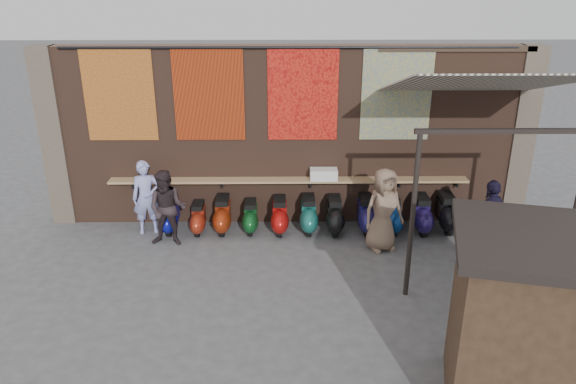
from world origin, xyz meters
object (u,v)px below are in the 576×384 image
object	(u,v)px
scooter_stool_6	(335,215)
scooter_stool_9	(421,215)
scooter_stool_8	(392,214)
scooter_stool_4	(280,216)
scooter_stool_2	(223,215)
scooter_stool_10	(446,213)
scooter_stool_1	(198,218)
diner_left	(146,197)
shelf_box	(324,174)
market_stall	(546,332)
scooter_stool_7	(366,214)
scooter_stool_3	(251,217)
shopper_grey	(503,260)
scooter_stool_0	(171,215)
scooter_stool_5	(309,215)
diner_right	(167,209)
shopper_navy	(490,219)
shopper_tan	(383,210)

from	to	relation	value
scooter_stool_6	scooter_stool_9	distance (m)	1.93
scooter_stool_8	scooter_stool_4	bearing A→B (deg)	-179.69
scooter_stool_2	scooter_stool_10	distance (m)	5.00
scooter_stool_1	scooter_stool_6	world-z (taller)	scooter_stool_6
diner_left	scooter_stool_10	bearing A→B (deg)	-12.41
shelf_box	market_stall	size ratio (longest dim) A/B	0.25
scooter_stool_4	scooter_stool_6	distance (m)	1.22
scooter_stool_2	scooter_stool_4	distance (m)	1.27
scooter_stool_7	scooter_stool_8	size ratio (longest dim) A/B	0.97
scooter_stool_3	shopper_grey	distance (m)	5.40
scooter_stool_2	scooter_stool_4	world-z (taller)	scooter_stool_2
scooter_stool_0	scooter_stool_2	distance (m)	1.17
scooter_stool_3	scooter_stool_5	world-z (taller)	scooter_stool_5
scooter_stool_1	scooter_stool_2	xyz separation A→B (m)	(0.54, 0.04, 0.06)
scooter_stool_5	scooter_stool_10	world-z (taller)	scooter_stool_10
scooter_stool_10	scooter_stool_7	bearing A→B (deg)	-178.79
scooter_stool_1	scooter_stool_3	size ratio (longest dim) A/B	0.97
scooter_stool_4	scooter_stool_8	xyz separation A→B (m)	(2.49, 0.01, 0.03)
scooter_stool_6	diner_left	size ratio (longest dim) A/B	0.49
diner_right	scooter_stool_4	bearing A→B (deg)	19.86
scooter_stool_0	scooter_stool_2	world-z (taller)	scooter_stool_2
scooter_stool_5	scooter_stool_3	bearing A→B (deg)	-179.69
shelf_box	scooter_stool_8	xyz separation A→B (m)	(1.51, -0.31, -0.83)
shopper_navy	scooter_stool_2	bearing A→B (deg)	-55.63
scooter_stool_9	scooter_stool_6	bearing A→B (deg)	179.69
scooter_stool_9	shopper_navy	distance (m)	1.65
scooter_stool_0	scooter_stool_7	xyz separation A→B (m)	(4.36, -0.04, 0.02)
scooter_stool_7	diner_left	size ratio (longest dim) A/B	0.51
shopper_navy	shopper_grey	bearing A→B (deg)	35.42
scooter_stool_2	market_stall	xyz separation A→B (m)	(4.71, -5.44, 0.83)
diner_right	shopper_navy	world-z (taller)	shopper_navy
scooter_stool_6	scooter_stool_0	bearing A→B (deg)	178.99
scooter_stool_8	shopper_tan	bearing A→B (deg)	-112.99
scooter_stool_4	shopper_navy	xyz separation A→B (m)	(4.22, -1.19, 0.45)
scooter_stool_2	scooter_stool_9	xyz separation A→B (m)	(4.43, -0.05, 0.01)
scooter_stool_8	scooter_stool_10	world-z (taller)	scooter_stool_8
scooter_stool_2	scooter_stool_4	bearing A→B (deg)	-1.93
diner_right	scooter_stool_7	bearing A→B (deg)	13.98
scooter_stool_2	scooter_stool_6	size ratio (longest dim) A/B	1.00
shopper_tan	diner_left	bearing A→B (deg)	149.13
shopper_tan	shopper_navy	bearing A→B (deg)	-31.64
shelf_box	scooter_stool_10	world-z (taller)	shelf_box
scooter_stool_4	scooter_stool_5	xyz separation A→B (m)	(0.64, 0.04, 0.01)
scooter_stool_6	scooter_stool_7	world-z (taller)	scooter_stool_7
scooter_stool_1	scooter_stool_5	distance (m)	2.45
scooter_stool_0	scooter_stool_8	size ratio (longest dim) A/B	0.93
shelf_box	diner_left	bearing A→B (deg)	-175.60
scooter_stool_7	shopper_grey	size ratio (longest dim) A/B	0.49
scooter_stool_0	scooter_stool_9	size ratio (longest dim) A/B	0.94
scooter_stool_0	scooter_stool_2	size ratio (longest dim) A/B	0.98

